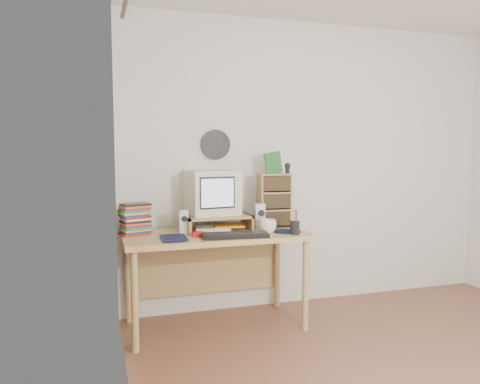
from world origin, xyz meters
TOP-DOWN VIEW (x-y plane):
  - back_wall at (0.00, 1.75)m, footprint 3.50×0.00m
  - left_wall at (-1.75, 0.00)m, footprint 0.00×3.50m
  - curtain at (-1.71, 0.48)m, footprint 0.00×2.20m
  - wall_disc at (-0.93, 1.73)m, footprint 0.25×0.02m
  - desk at (-1.03, 1.44)m, footprint 1.40×0.70m
  - monitor_riser at (-0.98, 1.48)m, footprint 0.52×0.30m
  - crt_monitor at (-1.00, 1.53)m, footprint 0.42×0.42m
  - speaker_left at (-1.27, 1.42)m, footprint 0.07×0.07m
  - speaker_right at (-0.65, 1.42)m, footprint 0.09×0.09m
  - keyboard at (-0.94, 1.14)m, footprint 0.50×0.22m
  - dvd_stack at (-1.62, 1.47)m, footprint 0.23×0.20m
  - cd_rack at (-0.49, 1.49)m, footprint 0.28×0.17m
  - mug at (-0.65, 1.24)m, footprint 0.16×0.16m
  - diary at (-1.47, 1.20)m, footprint 0.23×0.17m
  - mousepad at (-0.49, 1.24)m, footprint 0.26×0.26m
  - pen_cup at (-0.47, 1.12)m, footprint 0.09×0.09m
  - papers at (-0.97, 1.48)m, footprint 0.31×0.25m
  - red_box at (-1.20, 1.25)m, footprint 0.08×0.05m
  - game_box at (-0.50, 1.50)m, footprint 0.14×0.04m
  - webcam at (-0.38, 1.48)m, footprint 0.06×0.06m

SIDE VIEW (x-z plane):
  - desk at x=-1.03m, z-range 0.24..0.99m
  - mousepad at x=-0.49m, z-range 0.75..0.75m
  - keyboard at x=-0.94m, z-range 0.75..0.78m
  - papers at x=-0.97m, z-range 0.75..0.79m
  - red_box at x=-1.20m, z-range 0.75..0.79m
  - diary at x=-1.47m, z-range 0.75..0.79m
  - mug at x=-0.65m, z-range 0.75..0.85m
  - pen_cup at x=-0.47m, z-range 0.75..0.89m
  - speaker_left at x=-1.27m, z-range 0.75..0.93m
  - monitor_riser at x=-0.98m, z-range 0.78..0.90m
  - speaker_right at x=-0.65m, z-range 0.75..0.96m
  - dvd_stack at x=-1.62m, z-range 0.75..1.04m
  - cd_rack at x=-0.49m, z-range 0.75..1.19m
  - crt_monitor at x=-1.00m, z-range 0.87..1.22m
  - curtain at x=-1.71m, z-range 0.05..2.25m
  - webcam at x=-0.38m, z-range 1.19..1.28m
  - back_wall at x=0.00m, z-range -0.50..3.00m
  - left_wall at x=-1.75m, z-range -0.50..3.00m
  - game_box at x=-0.50m, z-range 1.19..1.37m
  - wall_disc at x=-0.93m, z-range 1.30..1.55m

